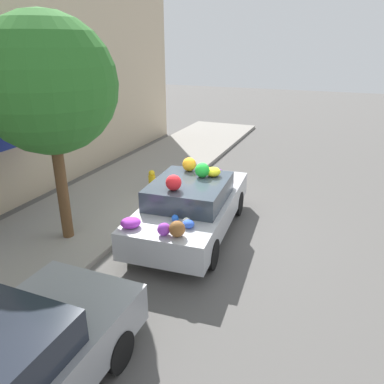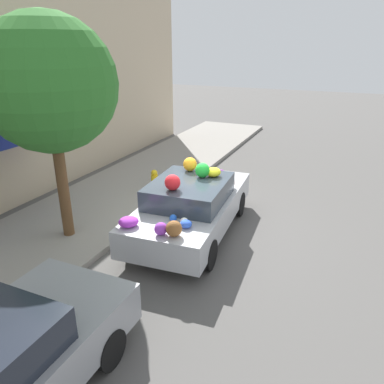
# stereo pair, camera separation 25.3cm
# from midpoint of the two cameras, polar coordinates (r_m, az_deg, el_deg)

# --- Properties ---
(ground_plane) EXTENTS (60.00, 60.00, 0.00)m
(ground_plane) POSITION_cam_midpoint_polar(r_m,az_deg,el_deg) (9.02, -0.34, -5.91)
(ground_plane) COLOR #565451
(sidewalk_curb) EXTENTS (24.00, 3.20, 0.13)m
(sidewalk_curb) POSITION_cam_midpoint_polar(r_m,az_deg,el_deg) (10.29, -14.19, -2.55)
(sidewalk_curb) COLOR gray
(sidewalk_curb) RESTS_ON ground
(building_facade) EXTENTS (18.00, 1.20, 6.03)m
(building_facade) POSITION_cam_midpoint_polar(r_m,az_deg,el_deg) (10.99, -25.36, 13.44)
(building_facade) COLOR #C6B293
(building_facade) RESTS_ON ground
(street_tree) EXTENTS (2.72, 2.72, 4.67)m
(street_tree) POSITION_cam_midpoint_polar(r_m,az_deg,el_deg) (8.08, -20.11, 15.09)
(street_tree) COLOR brown
(street_tree) RESTS_ON sidewalk_curb
(fire_hydrant) EXTENTS (0.20, 0.20, 0.70)m
(fire_hydrant) POSITION_cam_midpoint_polar(r_m,az_deg,el_deg) (10.80, -5.06, 1.60)
(fire_hydrant) COLOR gold
(fire_hydrant) RESTS_ON sidewalk_curb
(art_car) EXTENTS (4.37, 2.11, 1.69)m
(art_car) POSITION_cam_midpoint_polar(r_m,az_deg,el_deg) (8.59, 0.74, -2.01)
(art_car) COLOR #B7BABF
(art_car) RESTS_ON ground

